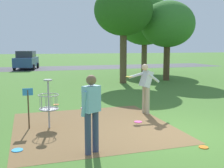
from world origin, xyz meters
TOP-DOWN VIEW (x-y plane):
  - ground_plane at (0.00, 0.00)m, footprint 160.00×160.00m
  - dirt_tee_pad at (-2.10, 1.35)m, footprint 4.43×4.46m
  - disc_golf_basket at (-3.38, 1.61)m, footprint 0.98×0.58m
  - player_foreground_watching at (-0.01, 2.33)m, footprint 1.15×0.42m
  - player_throwing at (-2.60, -0.59)m, footprint 0.49×0.45m
  - frisbee_by_tee at (-2.81, 4.67)m, footprint 0.22×0.22m
  - frisbee_mid_grass at (-0.68, 1.37)m, footprint 0.24×0.24m
  - frisbee_far_left at (-0.09, -1.05)m, footprint 0.22×0.22m
  - frisbee_far_right at (-4.15, 0.05)m, footprint 0.25×0.25m
  - tree_near_right at (6.04, 15.95)m, footprint 4.91×4.91m
  - tree_mid_left at (5.21, 10.43)m, footprint 3.58×3.58m
  - tree_mid_center at (1.94, 9.99)m, footprint 3.60×3.60m
  - parking_lot_strip at (0.00, 23.28)m, footprint 36.00×6.00m
  - parked_car_center_left at (-3.79, 22.67)m, footprint 2.58×4.47m

SIDE VIEW (x-z plane):
  - ground_plane at x=0.00m, z-range 0.00..0.00m
  - parking_lot_strip at x=0.00m, z-range 0.00..0.01m
  - dirt_tee_pad at x=-2.10m, z-range 0.00..0.01m
  - frisbee_by_tee at x=-2.81m, z-range 0.00..0.02m
  - frisbee_mid_grass at x=-0.68m, z-range 0.00..0.02m
  - frisbee_far_left at x=-0.09m, z-range 0.00..0.02m
  - frisbee_far_right at x=-4.15m, z-range 0.00..0.02m
  - disc_golf_basket at x=-3.38m, z-range 0.06..1.45m
  - parked_car_center_left at x=-3.79m, z-range 0.00..1.84m
  - player_throwing at x=-2.60m, z-range 0.11..1.82m
  - player_foreground_watching at x=-0.01m, z-range 0.13..1.84m
  - tree_mid_left at x=5.21m, z-range 1.09..6.36m
  - tree_mid_center at x=1.94m, z-range 1.43..7.42m
  - tree_near_right at x=6.04m, z-range 1.18..7.75m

